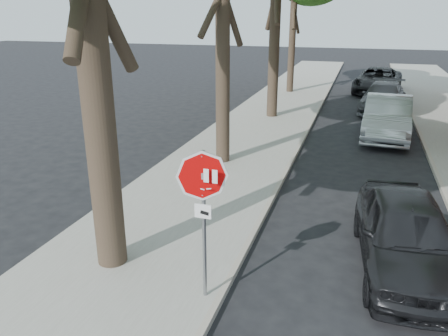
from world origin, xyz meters
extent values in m
plane|color=black|center=(0.00, 0.00, 0.00)|extent=(120.00, 120.00, 0.00)
cube|color=gray|center=(-2.50, 12.00, 0.06)|extent=(4.00, 55.00, 0.12)
cube|color=#9E9384|center=(-0.45, 12.00, 0.07)|extent=(0.12, 55.00, 0.13)
cube|color=#9E9384|center=(3.95, 12.00, 0.07)|extent=(0.12, 55.00, 0.13)
cylinder|color=gray|center=(-0.70, 0.00, 1.42)|extent=(0.06, 0.06, 2.60)
cube|color=#99999E|center=(-0.70, -0.03, 2.32)|extent=(0.05, 0.06, 0.10)
cylinder|color=#99999E|center=(-0.70, -0.03, 2.32)|extent=(0.76, 0.32, 0.82)
cylinder|color=white|center=(-0.70, -0.05, 2.32)|extent=(0.76, 0.32, 0.82)
cylinder|color=#C70707|center=(-0.70, -0.05, 2.32)|extent=(0.68, 0.29, 0.74)
cube|color=white|center=(-0.91, -0.06, 2.34)|extent=(0.08, 0.00, 0.22)
cube|color=white|center=(-0.77, -0.06, 2.34)|extent=(0.08, 0.00, 0.22)
cube|color=white|center=(-0.63, -0.06, 2.34)|extent=(0.08, 0.00, 0.22)
cube|color=white|center=(-0.49, -0.06, 2.34)|extent=(0.08, 0.00, 0.22)
cube|color=silver|center=(-0.81, -0.07, 2.13)|extent=(0.08, 0.00, 0.03)
cube|color=silver|center=(-0.70, -0.07, 2.11)|extent=(0.08, 0.00, 0.03)
cube|color=silver|center=(-0.59, -0.07, 2.13)|extent=(0.08, 0.00, 0.03)
cube|color=white|center=(-0.70, -0.04, 1.72)|extent=(0.28, 0.02, 0.24)
cube|color=black|center=(-0.67, -0.05, 1.70)|extent=(0.15, 0.00, 0.08)
cylinder|color=black|center=(-2.80, 0.50, 4.87)|extent=(0.56, 0.56, 9.50)
cylinder|color=black|center=(-2.60, 7.00, 4.87)|extent=(0.44, 0.44, 9.50)
cylinder|color=black|center=(-2.40, 14.00, 5.12)|extent=(0.48, 0.48, 10.00)
cylinder|color=black|center=(-2.70, 21.00, 4.62)|extent=(0.40, 0.40, 9.00)
imported|color=black|center=(2.60, 2.15, 0.72)|extent=(2.07, 4.37, 1.44)
imported|color=#B1B5BA|center=(2.60, 12.09, 0.81)|extent=(1.95, 4.97, 1.61)
imported|color=#47474C|center=(2.60, 17.24, 0.70)|extent=(2.59, 5.03, 1.39)
imported|color=black|center=(2.44, 22.82, 0.76)|extent=(3.19, 5.74, 1.52)
camera|label=1|loc=(1.50, -5.94, 4.69)|focal=35.00mm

